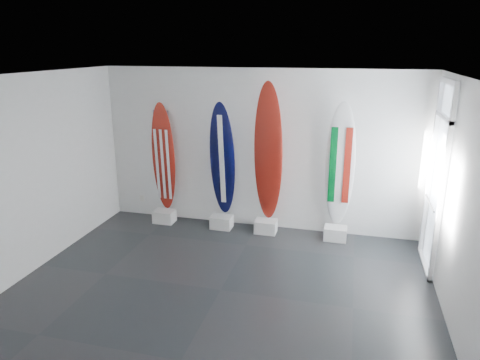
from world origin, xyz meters
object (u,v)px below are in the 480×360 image
(surfboard_navy, at_px, (222,160))
(surfboard_italy, at_px, (340,165))
(surfboard_swiss, at_px, (268,153))
(surfboard_usa, at_px, (163,157))

(surfboard_navy, distance_m, surfboard_italy, 2.15)
(surfboard_swiss, bearing_deg, surfboard_usa, -163.18)
(surfboard_swiss, bearing_deg, surfboard_navy, -163.18)
(surfboard_swiss, relative_size, surfboard_italy, 1.13)
(surfboard_swiss, distance_m, surfboard_italy, 1.29)
(surfboard_navy, height_order, surfboard_swiss, surfboard_swiss)
(surfboard_usa, xyz_separation_m, surfboard_swiss, (2.05, 0.00, 0.21))
(surfboard_usa, height_order, surfboard_navy, surfboard_navy)
(surfboard_usa, distance_m, surfboard_italy, 3.34)
(surfboard_swiss, height_order, surfboard_italy, surfboard_swiss)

